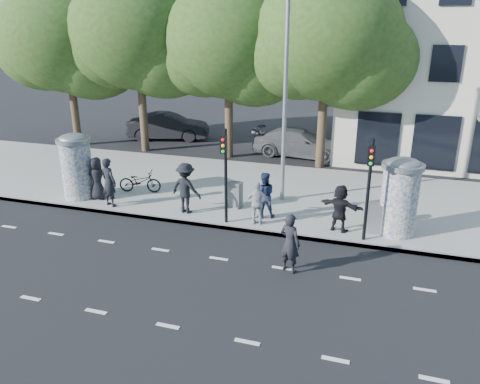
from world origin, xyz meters
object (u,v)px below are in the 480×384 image
(ped_b, at_px, (109,182))
(car_mid, at_px, (168,126))
(car_right, at_px, (299,143))
(traffic_pole_near, at_px, (225,167))
(ped_a, at_px, (97,178))
(cabinet_left, at_px, (235,195))
(ped_e, at_px, (258,203))
(ad_column_left, at_px, (76,164))
(street_lamp, at_px, (285,83))
(ped_d, at_px, (186,188))
(ped_c, at_px, (264,195))
(bicycle, at_px, (140,181))
(ped_f, at_px, (340,208))
(man_road, at_px, (290,243))
(cabinet_right, at_px, (375,218))
(ad_column_right, at_px, (400,195))
(traffic_pole_far, at_px, (369,180))

(ped_b, xyz_separation_m, car_mid, (-3.02, 11.44, -0.29))
(car_right, bearing_deg, traffic_pole_near, 178.43)
(ped_a, bearing_deg, car_mid, -89.23)
(cabinet_left, distance_m, car_mid, 12.72)
(ped_e, bearing_deg, cabinet_left, -53.48)
(ad_column_left, height_order, cabinet_left, ad_column_left)
(street_lamp, height_order, ped_d, street_lamp)
(ped_e, bearing_deg, car_mid, -58.87)
(ped_d, bearing_deg, ad_column_left, 9.69)
(ped_b, bearing_deg, traffic_pole_near, -165.17)
(ped_b, distance_m, cabinet_left, 4.90)
(ad_column_left, xyz_separation_m, ped_a, (0.88, 0.03, -0.52))
(ped_c, height_order, cabinet_left, ped_c)
(bicycle, bearing_deg, street_lamp, -94.01)
(ped_f, relative_size, man_road, 0.92)
(ped_a, height_order, cabinet_right, ped_a)
(traffic_pole_near, bearing_deg, bicycle, 156.25)
(street_lamp, relative_size, car_right, 1.58)
(car_mid, bearing_deg, traffic_pole_near, -160.88)
(ad_column_right, distance_m, bicycle, 10.41)
(ped_d, height_order, cabinet_right, ped_d)
(traffic_pole_far, relative_size, ped_a, 1.95)
(traffic_pole_near, distance_m, bicycle, 5.18)
(traffic_pole_near, xyz_separation_m, cabinet_right, (5.09, 0.73, -1.56))
(ped_a, relative_size, ped_d, 0.90)
(bicycle, relative_size, cabinet_left, 1.76)
(car_right, bearing_deg, street_lamp, -172.24)
(ped_a, distance_m, ped_c, 6.88)
(ad_column_right, bearing_deg, cabinet_left, 173.78)
(ped_f, xyz_separation_m, cabinet_left, (-4.07, 1.03, -0.32))
(car_mid, distance_m, car_right, 8.67)
(street_lamp, height_order, bicycle, street_lamp)
(ped_b, height_order, ped_d, same)
(traffic_pole_near, distance_m, ped_e, 1.73)
(street_lamp, relative_size, ped_b, 4.16)
(traffic_pole_near, relative_size, ped_f, 2.06)
(traffic_pole_far, bearing_deg, man_road, -128.55)
(ped_d, relative_size, cabinet_right, 1.83)
(ped_a, xyz_separation_m, cabinet_right, (10.81, -0.01, -0.34))
(traffic_pole_near, bearing_deg, ped_c, 38.66)
(traffic_pole_near, xyz_separation_m, man_road, (2.83, -2.47, -1.33))
(ped_a, relative_size, ped_f, 1.05)
(ped_b, relative_size, bicycle, 1.08)
(man_road, relative_size, car_right, 0.36)
(cabinet_left, relative_size, car_mid, 0.20)
(ped_f, distance_m, cabinet_right, 1.21)
(ped_c, relative_size, cabinet_right, 1.63)
(cabinet_left, bearing_deg, car_mid, 137.93)
(car_mid, bearing_deg, street_lamp, -148.47)
(cabinet_right, relative_size, car_mid, 0.21)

